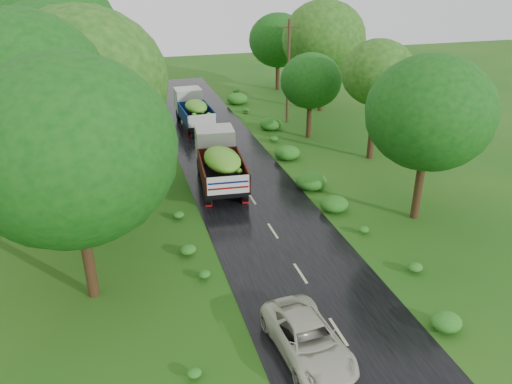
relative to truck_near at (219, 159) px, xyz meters
name	(u,v)px	position (x,y,z in m)	size (l,w,h in m)	color
ground	(338,332)	(1.31, -14.69, -1.66)	(120.00, 120.00, 0.00)	#144F11
road	(293,262)	(1.31, -9.69, -1.65)	(6.50, 80.00, 0.02)	black
road_lines	(286,250)	(1.31, -8.69, -1.64)	(0.12, 69.60, 0.00)	#BFB78C
truck_near	(219,159)	(0.00, 0.00, 0.00)	(3.05, 7.16, 2.93)	black
truck_far	(193,108)	(0.48, 12.29, -0.13)	(2.48, 6.49, 2.69)	black
car	(308,339)	(-0.24, -15.42, -1.00)	(2.11, 4.57, 1.27)	beige
utility_pole	(288,71)	(8.33, 10.96, 2.70)	(1.45, 0.52, 8.46)	#382616
trees_left	(59,62)	(-8.79, 6.09, 5.18)	(7.24, 33.78, 9.63)	black
trees_right	(332,61)	(10.74, 7.85, 3.95)	(7.29, 33.25, 8.14)	black
shrubs	(243,180)	(1.31, -0.69, -1.31)	(11.90, 44.00, 0.70)	#285D16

